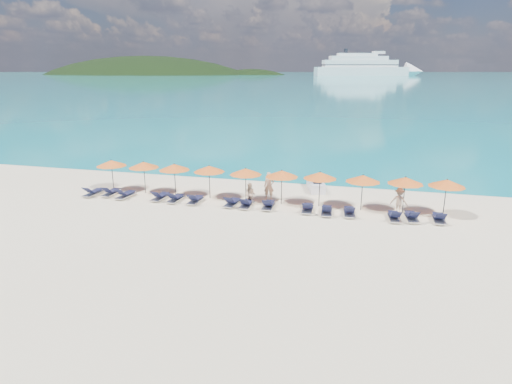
# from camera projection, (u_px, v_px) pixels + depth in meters

# --- Properties ---
(ground) EXTENTS (1400.00, 1400.00, 0.00)m
(ground) POSITION_uv_depth(u_px,v_px,m) (242.00, 228.00, 23.47)
(ground) COLOR beige
(sea) EXTENTS (1600.00, 1300.00, 0.01)m
(sea) POSITION_uv_depth(u_px,v_px,m) (366.00, 74.00, 637.26)
(sea) COLOR #1FA9B2
(sea) RESTS_ON ground
(headland_main) EXTENTS (374.00, 242.00, 126.50)m
(headland_main) POSITION_uv_depth(u_px,v_px,m) (146.00, 102.00, 608.25)
(headland_main) COLOR black
(headland_main) RESTS_ON ground
(headland_small) EXTENTS (162.00, 126.00, 85.50)m
(headland_small) POSITION_uv_depth(u_px,v_px,m) (252.00, 101.00, 590.01)
(headland_small) COLOR black
(headland_small) RESTS_ON ground
(cruise_ship) EXTENTS (130.18, 63.29, 36.40)m
(cruise_ship) POSITION_uv_depth(u_px,v_px,m) (371.00, 67.00, 504.99)
(cruise_ship) COLOR white
(cruise_ship) RESTS_ON ground
(jetski) EXTENTS (1.70, 2.89, 0.97)m
(jetski) POSITION_uv_depth(u_px,v_px,m) (316.00, 185.00, 30.62)
(jetski) COLOR white
(jetski) RESTS_ON ground
(beachgoer_a) EXTENTS (0.75, 0.56, 1.87)m
(beachgoer_a) POSITION_uv_depth(u_px,v_px,m) (269.00, 186.00, 28.20)
(beachgoer_a) COLOR tan
(beachgoer_a) RESTS_ON ground
(beachgoer_b) EXTENTS (0.76, 0.52, 1.44)m
(beachgoer_b) POSITION_uv_depth(u_px,v_px,m) (250.00, 194.00, 27.14)
(beachgoer_b) COLOR tan
(beachgoer_b) RESTS_ON ground
(beachgoer_c) EXTENTS (1.13, 0.78, 1.60)m
(beachgoer_c) POSITION_uv_depth(u_px,v_px,m) (399.00, 201.00, 25.54)
(beachgoer_c) COLOR tan
(beachgoer_c) RESTS_ON ground
(umbrella_0) EXTENTS (2.10, 2.10, 2.28)m
(umbrella_0) POSITION_uv_depth(u_px,v_px,m) (111.00, 163.00, 30.00)
(umbrella_0) COLOR black
(umbrella_0) RESTS_ON ground
(umbrella_1) EXTENTS (2.10, 2.10, 2.28)m
(umbrella_1) POSITION_uv_depth(u_px,v_px,m) (144.00, 165.00, 29.48)
(umbrella_1) COLOR black
(umbrella_1) RESTS_ON ground
(umbrella_2) EXTENTS (2.10, 2.10, 2.28)m
(umbrella_2) POSITION_uv_depth(u_px,v_px,m) (174.00, 167.00, 28.79)
(umbrella_2) COLOR black
(umbrella_2) RESTS_ON ground
(umbrella_3) EXTENTS (2.10, 2.10, 2.28)m
(umbrella_3) POSITION_uv_depth(u_px,v_px,m) (209.00, 169.00, 28.29)
(umbrella_3) COLOR black
(umbrella_3) RESTS_ON ground
(umbrella_4) EXTENTS (2.10, 2.10, 2.28)m
(umbrella_4) POSITION_uv_depth(u_px,v_px,m) (246.00, 172.00, 27.54)
(umbrella_4) COLOR black
(umbrella_4) RESTS_ON ground
(umbrella_5) EXTENTS (2.10, 2.10, 2.28)m
(umbrella_5) POSITION_uv_depth(u_px,v_px,m) (282.00, 174.00, 26.99)
(umbrella_5) COLOR black
(umbrella_5) RESTS_ON ground
(umbrella_6) EXTENTS (2.10, 2.10, 2.28)m
(umbrella_6) POSITION_uv_depth(u_px,v_px,m) (320.00, 175.00, 26.56)
(umbrella_6) COLOR black
(umbrella_6) RESTS_ON ground
(umbrella_7) EXTENTS (2.10, 2.10, 2.28)m
(umbrella_7) POSITION_uv_depth(u_px,v_px,m) (363.00, 178.00, 25.82)
(umbrella_7) COLOR black
(umbrella_7) RESTS_ON ground
(umbrella_8) EXTENTS (2.10, 2.10, 2.28)m
(umbrella_8) POSITION_uv_depth(u_px,v_px,m) (405.00, 181.00, 25.34)
(umbrella_8) COLOR black
(umbrella_8) RESTS_ON ground
(umbrella_9) EXTENTS (2.10, 2.10, 2.28)m
(umbrella_9) POSITION_uv_depth(u_px,v_px,m) (447.00, 183.00, 24.79)
(umbrella_9) COLOR black
(umbrella_9) RESTS_ON ground
(lounger_0) EXTENTS (0.71, 1.73, 0.66)m
(lounger_0) POSITION_uv_depth(u_px,v_px,m) (93.00, 192.00, 29.33)
(lounger_0) COLOR silver
(lounger_0) RESTS_ON ground
(lounger_1) EXTENTS (0.63, 1.70, 0.66)m
(lounger_1) POSITION_uv_depth(u_px,v_px,m) (111.00, 192.00, 29.36)
(lounger_1) COLOR silver
(lounger_1) RESTS_ON ground
(lounger_2) EXTENTS (0.79, 1.75, 0.66)m
(lounger_2) POSITION_uv_depth(u_px,v_px,m) (126.00, 195.00, 28.80)
(lounger_2) COLOR silver
(lounger_2) RESTS_ON ground
(lounger_3) EXTENTS (0.73, 1.74, 0.66)m
(lounger_3) POSITION_uv_depth(u_px,v_px,m) (160.00, 196.00, 28.38)
(lounger_3) COLOR silver
(lounger_3) RESTS_ON ground
(lounger_4) EXTENTS (0.69, 1.72, 0.66)m
(lounger_4) POSITION_uv_depth(u_px,v_px,m) (176.00, 198.00, 28.02)
(lounger_4) COLOR silver
(lounger_4) RESTS_ON ground
(lounger_5) EXTENTS (0.63, 1.70, 0.66)m
(lounger_5) POSITION_uv_depth(u_px,v_px,m) (195.00, 200.00, 27.69)
(lounger_5) COLOR silver
(lounger_5) RESTS_ON ground
(lounger_6) EXTENTS (0.73, 1.74, 0.66)m
(lounger_6) POSITION_uv_depth(u_px,v_px,m) (232.00, 202.00, 27.14)
(lounger_6) COLOR silver
(lounger_6) RESTS_ON ground
(lounger_7) EXTENTS (0.64, 1.71, 0.66)m
(lounger_7) POSITION_uv_depth(u_px,v_px,m) (246.00, 204.00, 26.85)
(lounger_7) COLOR silver
(lounger_7) RESTS_ON ground
(lounger_8) EXTENTS (0.67, 1.72, 0.66)m
(lounger_8) POSITION_uv_depth(u_px,v_px,m) (269.00, 205.00, 26.60)
(lounger_8) COLOR silver
(lounger_8) RESTS_ON ground
(lounger_9) EXTENTS (0.70, 1.73, 0.66)m
(lounger_9) POSITION_uv_depth(u_px,v_px,m) (308.00, 208.00, 26.00)
(lounger_9) COLOR silver
(lounger_9) RESTS_ON ground
(lounger_10) EXTENTS (0.72, 1.73, 0.66)m
(lounger_10) POSITION_uv_depth(u_px,v_px,m) (327.00, 211.00, 25.55)
(lounger_10) COLOR silver
(lounger_10) RESTS_ON ground
(lounger_11) EXTENTS (0.77, 1.75, 0.66)m
(lounger_11) POSITION_uv_depth(u_px,v_px,m) (349.00, 212.00, 25.36)
(lounger_11) COLOR silver
(lounger_11) RESTS_ON ground
(lounger_12) EXTENTS (0.76, 1.75, 0.66)m
(lounger_12) POSITION_uv_depth(u_px,v_px,m) (394.00, 216.00, 24.55)
(lounger_12) COLOR silver
(lounger_12) RESTS_ON ground
(lounger_13) EXTENTS (0.78, 1.75, 0.66)m
(lounger_13) POSITION_uv_depth(u_px,v_px,m) (412.00, 217.00, 24.52)
(lounger_13) COLOR silver
(lounger_13) RESTS_ON ground
(lounger_14) EXTENTS (0.65, 1.71, 0.66)m
(lounger_14) POSITION_uv_depth(u_px,v_px,m) (439.00, 218.00, 24.28)
(lounger_14) COLOR silver
(lounger_14) RESTS_ON ground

